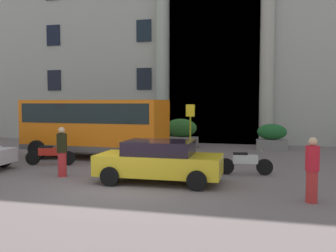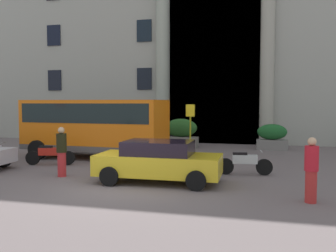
% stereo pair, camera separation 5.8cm
% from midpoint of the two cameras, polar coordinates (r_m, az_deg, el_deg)
% --- Properties ---
extents(ground_plane, '(80.00, 64.00, 0.12)m').
position_cam_midpoint_polar(ground_plane, '(11.54, -7.28, -9.93)').
color(ground_plane, '#5F5454').
extents(office_building_facade, '(42.40, 9.67, 19.37)m').
position_cam_midpoint_polar(office_building_facade, '(29.08, 5.87, 17.67)').
color(office_building_facade, gray).
rests_on(office_building_facade, ground_plane).
extents(orange_minibus, '(6.87, 2.94, 2.78)m').
position_cam_midpoint_polar(orange_minibus, '(17.67, -11.32, 0.41)').
color(orange_minibus, orange).
rests_on(orange_minibus, ground_plane).
extents(bus_stop_sign, '(0.44, 0.08, 2.56)m').
position_cam_midpoint_polar(bus_stop_sign, '(18.05, 3.63, 0.31)').
color(bus_stop_sign, '#989614').
rests_on(bus_stop_sign, ground_plane).
extents(hedge_planter_far_west, '(1.99, 0.84, 1.70)m').
position_cam_midpoint_polar(hedge_planter_far_west, '(21.51, 2.15, -1.19)').
color(hedge_planter_far_west, slate).
rests_on(hedge_planter_far_west, ground_plane).
extents(hedge_planter_east, '(2.06, 0.83, 1.27)m').
position_cam_midpoint_polar(hedge_planter_east, '(24.65, -18.05, -1.23)').
color(hedge_planter_east, slate).
rests_on(hedge_planter_east, ground_plane).
extents(hedge_planter_entrance_left, '(1.69, 0.79, 1.46)m').
position_cam_midpoint_polar(hedge_planter_entrance_left, '(21.17, 16.16, -1.73)').
color(hedge_planter_entrance_left, slate).
rests_on(hedge_planter_entrance_left, ground_plane).
extents(parked_hatchback_near, '(4.12, 1.95, 1.39)m').
position_cam_midpoint_polar(parked_hatchback_near, '(12.05, -1.35, -5.53)').
color(parked_hatchback_near, gold).
rests_on(parked_hatchback_near, ground_plane).
extents(motorcycle_near_kerb, '(2.06, 0.71, 0.89)m').
position_cam_midpoint_polar(motorcycle_near_kerb, '(16.21, -18.13, -4.26)').
color(motorcycle_near_kerb, black).
rests_on(motorcycle_near_kerb, ground_plane).
extents(motorcycle_far_end, '(1.99, 0.55, 0.89)m').
position_cam_midpoint_polar(motorcycle_far_end, '(13.64, 11.96, -5.64)').
color(motorcycle_far_end, black).
rests_on(motorcycle_far_end, ground_plane).
extents(pedestrian_woman_with_bag, '(0.36, 0.36, 1.79)m').
position_cam_midpoint_polar(pedestrian_woman_with_bag, '(13.51, -16.31, -3.88)').
color(pedestrian_woman_with_bag, '#A92426').
rests_on(pedestrian_woman_with_bag, ground_plane).
extents(pedestrian_woman_dark_dress, '(0.36, 0.36, 1.74)m').
position_cam_midpoint_polar(pedestrian_woman_dark_dress, '(10.34, 21.81, -6.43)').
color(pedestrian_woman_dark_dress, '#AA2625').
rests_on(pedestrian_woman_dark_dress, ground_plane).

